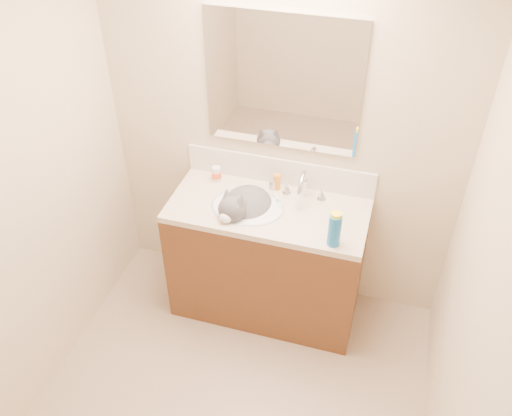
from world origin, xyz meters
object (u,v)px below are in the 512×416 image
Objects in this scene: faucet at (303,188)px; amber_bottle at (277,182)px; vanity_cabinet at (267,262)px; silver_jar at (273,184)px; spray_can at (334,230)px; pill_bottle at (217,174)px; cat at (245,208)px; basin at (247,216)px.

faucet is 0.19m from amber_bottle.
silver_jar is at bearing 96.56° from vanity_cabinet.
faucet is 0.43m from spray_can.
pill_bottle is 0.91m from spray_can.
faucet reaches higher than pill_bottle.
amber_bottle is (0.39, 0.02, 0.00)m from pill_bottle.
cat is 0.32m from pill_bottle.
cat is at bearing 153.49° from basin.
basin is 7.54× the size of silver_jar.
cat is at bearing -118.63° from silver_jar.
spray_can is (0.43, -0.21, 0.55)m from vanity_cabinet.
spray_can is at bearing -25.81° from vanity_cabinet.
basin is 0.36m from pill_bottle.
basin is at bearing -10.64° from cat.
spray_can is (0.82, -0.38, 0.05)m from pill_bottle.
faucet is 2.84× the size of pill_bottle.
spray_can is at bearing -41.78° from silver_jar.
silver_jar is (-0.02, 0.20, 0.48)m from vanity_cabinet.
basin is 4.23× the size of amber_bottle.
faucet is 0.22m from silver_jar.
faucet is 0.37m from cat.
spray_can is at bearing -43.46° from amber_bottle.
cat is (-0.14, -0.02, 0.43)m from vanity_cabinet.
basin is at bearing -150.88° from faucet.
cat is at bearing -172.06° from vanity_cabinet.
basin is 0.05m from cat.
pill_bottle is at bearing 155.58° from vanity_cabinet.
spray_can reaches higher than basin.
spray_can reaches higher than cat.
vanity_cabinet is 0.45m from cat.
silver_jar is at bearing 77.24° from cat.
spray_can is (0.45, -0.40, 0.07)m from silver_jar.
vanity_cabinet is at bearing -24.42° from pill_bottle.
faucet reaches higher than cat.
cat reaches higher than amber_bottle.
vanity_cabinet is at bearing -90.74° from amber_bottle.
spray_can reaches higher than amber_bottle.
silver_jar is at bearing 66.76° from basin.
pill_bottle is at bearing 176.03° from faucet.
pill_bottle is 1.65× the size of silver_jar.
amber_bottle is (0.12, 0.23, 0.12)m from basin.
basin is 0.29m from amber_bottle.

